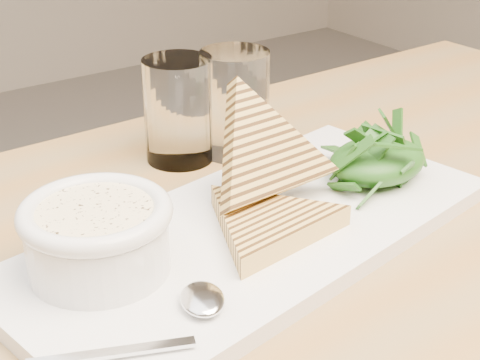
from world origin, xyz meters
TOP-DOWN VIEW (x-y plane):
  - table_top at (0.06, 0.25)m, footprint 1.15×0.78m
  - table_leg_br at (0.57, 0.58)m, footprint 0.06×0.06m
  - platter at (0.00, 0.32)m, footprint 0.46×0.26m
  - soup_bowl at (-0.13, 0.33)m, footprint 0.11×0.11m
  - soup at (-0.13, 0.33)m, footprint 0.09×0.09m
  - bowl_rim at (-0.13, 0.33)m, footprint 0.11×0.11m
  - sandwich_flat at (0.00, 0.30)m, footprint 0.16×0.16m
  - sandwich_lean at (0.03, 0.35)m, footprint 0.15×0.16m
  - salad_base at (0.15, 0.32)m, footprint 0.10×0.08m
  - arugula_pile at (0.15, 0.32)m, footprint 0.11×0.10m
  - spoon_bowl at (-0.09, 0.25)m, footprint 0.05×0.05m
  - spoon_handle at (-0.17, 0.24)m, footprint 0.10×0.05m
  - glass_near at (0.04, 0.50)m, footprint 0.07×0.07m
  - glass_far at (0.10, 0.48)m, footprint 0.07×0.07m

SIDE VIEW (x-z plane):
  - table_leg_br at x=0.57m, z-range 0.00..0.73m
  - table_top at x=0.06m, z-range 0.73..0.77m
  - platter at x=0.00m, z-range 0.77..0.79m
  - spoon_handle at x=-0.17m, z-range 0.79..0.79m
  - spoon_bowl at x=-0.09m, z-range 0.79..0.80m
  - sandwich_flat at x=0.00m, z-range 0.79..0.81m
  - salad_base at x=0.15m, z-range 0.79..0.83m
  - soup_bowl at x=-0.13m, z-range 0.79..0.83m
  - arugula_pile at x=0.15m, z-range 0.79..0.84m
  - glass_near at x=0.04m, z-range 0.77..0.88m
  - glass_far at x=0.10m, z-range 0.77..0.88m
  - soup at x=-0.13m, z-range 0.83..0.84m
  - sandwich_lean at x=0.03m, z-range 0.76..0.92m
  - bowl_rim at x=-0.13m, z-range 0.83..0.85m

